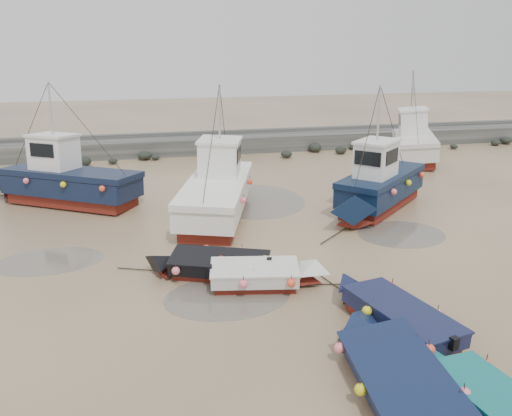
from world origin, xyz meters
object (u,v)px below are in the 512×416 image
(dinghy_2, at_px, (488,400))
(person, at_px, (193,214))
(cabin_boat_2, at_px, (377,185))
(dinghy_6, at_px, (392,310))
(dinghy_1, at_px, (400,374))
(dinghy_4, at_px, (210,262))
(dinghy_5, at_px, (265,272))
(cabin_boat_3, at_px, (415,141))
(cabin_boat_0, at_px, (61,179))
(cabin_boat_1, at_px, (218,188))

(dinghy_2, distance_m, person, 16.48)
(cabin_boat_2, bearing_deg, dinghy_6, 116.16)
(dinghy_1, height_order, dinghy_4, same)
(dinghy_2, distance_m, dinghy_5, 8.14)
(cabin_boat_3, bearing_deg, cabin_boat_0, -143.54)
(dinghy_1, bearing_deg, dinghy_4, 121.23)
(dinghy_2, distance_m, cabin_boat_0, 22.15)
(cabin_boat_1, distance_m, person, 1.84)
(dinghy_1, relative_size, cabin_boat_0, 0.71)
(dinghy_4, xyz_separation_m, person, (-0.02, 6.99, -0.55))
(dinghy_5, relative_size, cabin_boat_0, 0.55)
(dinghy_4, bearing_deg, cabin_boat_0, 53.87)
(dinghy_1, distance_m, cabin_boat_0, 20.28)
(dinghy_5, height_order, dinghy_6, same)
(dinghy_6, height_order, cabin_boat_0, cabin_boat_0)
(cabin_boat_3, bearing_deg, dinghy_2, -92.09)
(cabin_boat_1, height_order, cabin_boat_3, same)
(dinghy_6, relative_size, cabin_boat_0, 0.62)
(cabin_boat_1, bearing_deg, dinghy_5, -69.94)
(dinghy_1, distance_m, dinghy_6, 3.04)
(person, bearing_deg, dinghy_5, 82.57)
(dinghy_1, distance_m, dinghy_5, 6.39)
(cabin_boat_0, distance_m, cabin_boat_1, 8.45)
(dinghy_1, relative_size, cabin_boat_1, 0.61)
(dinghy_1, distance_m, cabin_boat_3, 26.31)
(dinghy_5, bearing_deg, cabin_boat_2, 142.77)
(cabin_boat_0, distance_m, person, 7.37)
(cabin_boat_0, relative_size, cabin_boat_1, 0.86)
(dinghy_1, xyz_separation_m, cabin_boat_1, (-2.47, 14.29, 0.77))
(dinghy_4, xyz_separation_m, cabin_boat_3, (16.67, 15.57, 0.82))
(dinghy_4, bearing_deg, cabin_boat_1, 10.45)
(dinghy_2, xyz_separation_m, cabin_boat_1, (-3.94, 15.58, 0.75))
(dinghy_5, distance_m, dinghy_6, 4.55)
(dinghy_1, relative_size, dinghy_2, 1.18)
(dinghy_4, height_order, cabin_boat_0, cabin_boat_0)
(cabin_boat_0, bearing_deg, cabin_boat_1, -81.82)
(dinghy_4, relative_size, cabin_boat_1, 0.51)
(dinghy_1, distance_m, cabin_boat_1, 14.52)
(dinghy_2, distance_m, dinghy_6, 4.11)
(dinghy_2, xyz_separation_m, cabin_boat_3, (11.46, 24.20, 0.82))
(cabin_boat_2, bearing_deg, dinghy_1, 116.04)
(cabin_boat_2, bearing_deg, dinghy_5, 91.53)
(dinghy_1, height_order, cabin_boat_1, cabin_boat_1)
(dinghy_4, height_order, dinghy_6, same)
(dinghy_1, bearing_deg, dinghy_2, -37.31)
(cabin_boat_0, xyz_separation_m, cabin_boat_3, (23.24, 5.45, 0.04))
(dinghy_2, relative_size, person, 3.24)
(dinghy_4, relative_size, cabin_boat_3, 0.62)
(cabin_boat_1, bearing_deg, cabin_boat_0, 174.75)
(dinghy_1, xyz_separation_m, dinghy_5, (-1.98, 6.07, 0.03))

